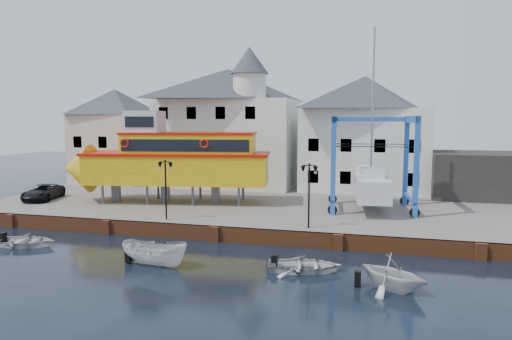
# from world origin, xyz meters

# --- Properties ---
(ground) EXTENTS (140.00, 140.00, 0.00)m
(ground) POSITION_xyz_m (0.00, 0.00, 0.00)
(ground) COLOR black
(ground) RESTS_ON ground
(hardstanding) EXTENTS (44.00, 22.00, 1.00)m
(hardstanding) POSITION_xyz_m (0.00, 11.00, 0.50)
(hardstanding) COLOR slate
(hardstanding) RESTS_ON ground
(quay_wall) EXTENTS (44.00, 0.47, 1.00)m
(quay_wall) POSITION_xyz_m (-0.00, 0.10, 0.50)
(quay_wall) COLOR brown
(quay_wall) RESTS_ON ground
(building_pink) EXTENTS (8.00, 7.00, 10.30)m
(building_pink) POSITION_xyz_m (-18.00, 18.00, 6.15)
(building_pink) COLOR beige
(building_pink) RESTS_ON hardstanding
(building_white_main) EXTENTS (14.00, 8.30, 14.00)m
(building_white_main) POSITION_xyz_m (-4.87, 18.39, 7.34)
(building_white_main) COLOR silver
(building_white_main) RESTS_ON hardstanding
(building_white_right) EXTENTS (12.00, 8.00, 11.20)m
(building_white_right) POSITION_xyz_m (9.00, 19.00, 6.60)
(building_white_right) COLOR silver
(building_white_right) RESTS_ON hardstanding
(shed_dark) EXTENTS (8.00, 7.00, 4.00)m
(shed_dark) POSITION_xyz_m (19.00, 17.00, 3.00)
(shed_dark) COLOR black
(shed_dark) RESTS_ON hardstanding
(lamp_post_left) EXTENTS (1.12, 0.32, 4.20)m
(lamp_post_left) POSITION_xyz_m (-4.00, 1.20, 4.17)
(lamp_post_left) COLOR black
(lamp_post_left) RESTS_ON hardstanding
(lamp_post_right) EXTENTS (1.12, 0.32, 4.20)m
(lamp_post_right) POSITION_xyz_m (6.00, 1.20, 4.17)
(lamp_post_right) COLOR black
(lamp_post_right) RESTS_ON hardstanding
(tour_boat) EXTENTS (18.09, 7.06, 7.68)m
(tour_boat) POSITION_xyz_m (-7.03, 7.50, 4.62)
(tour_boat) COLOR #59595E
(tour_boat) RESTS_ON hardstanding
(travel_lift) EXTENTS (6.89, 9.37, 13.92)m
(travel_lift) POSITION_xyz_m (9.76, 9.12, 3.32)
(travel_lift) COLOR #2060AE
(travel_lift) RESTS_ON hardstanding
(van) EXTENTS (3.29, 5.17, 1.33)m
(van) POSITION_xyz_m (-17.91, 5.82, 1.66)
(van) COLOR black
(van) RESTS_ON hardstanding
(motorboat_a) EXTENTS (4.17, 1.92, 1.56)m
(motorboat_a) POSITION_xyz_m (-1.53, -5.47, 0.00)
(motorboat_a) COLOR silver
(motorboat_a) RESTS_ON ground
(motorboat_b) EXTENTS (4.35, 3.43, 0.82)m
(motorboat_b) POSITION_xyz_m (6.54, -4.36, 0.00)
(motorboat_b) COLOR silver
(motorboat_b) RESTS_ON ground
(motorboat_c) EXTENTS (4.49, 4.36, 1.81)m
(motorboat_c) POSITION_xyz_m (10.96, -5.95, 0.00)
(motorboat_c) COLOR silver
(motorboat_c) RESTS_ON ground
(motorboat_d) EXTENTS (4.37, 3.41, 0.83)m
(motorboat_d) POSITION_xyz_m (-11.36, -3.97, 0.00)
(motorboat_d) COLOR silver
(motorboat_d) RESTS_ON ground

